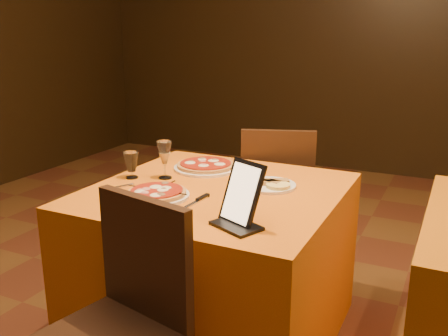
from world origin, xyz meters
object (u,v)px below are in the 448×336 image
at_px(main_table, 216,263).
at_px(water_glass, 131,165).
at_px(chair_main_far, 277,196).
at_px(pizza_far, 206,166).
at_px(wine_glass, 165,160).
at_px(tablet, 242,193).
at_px(pizza_near, 157,194).

xyz_separation_m(main_table, water_glass, (-0.45, -0.03, 0.44)).
relative_size(main_table, water_glass, 8.46).
xyz_separation_m(chair_main_far, pizza_far, (-0.20, -0.57, 0.31)).
bearing_deg(pizza_far, wine_glass, -113.61).
bearing_deg(tablet, water_glass, -178.45).
xyz_separation_m(main_table, pizza_far, (-0.20, 0.27, 0.39)).
bearing_deg(wine_glass, tablet, -32.49).
bearing_deg(chair_main_far, water_glass, 43.64).
distance_m(main_table, pizza_near, 0.48).
height_order(pizza_far, wine_glass, wine_glass).
bearing_deg(pizza_near, water_glass, 145.09).
bearing_deg(pizza_far, tablet, -51.68).
height_order(wine_glass, water_glass, wine_glass).
bearing_deg(chair_main_far, pizza_near, 61.54).
xyz_separation_m(main_table, tablet, (0.28, -0.33, 0.49)).
xyz_separation_m(main_table, chair_main_far, (-0.00, 0.84, 0.08)).
distance_m(main_table, chair_main_far, 0.84).
relative_size(chair_main_far, wine_glass, 4.79).
height_order(main_table, tablet, tablet).
bearing_deg(main_table, pizza_far, 126.20).
distance_m(chair_main_far, tablet, 1.27).
relative_size(pizza_far, water_glass, 2.56).
distance_m(chair_main_far, wine_glass, 0.94).
xyz_separation_m(wine_glass, tablet, (0.57, -0.37, 0.03)).
xyz_separation_m(pizza_near, pizza_far, (-0.02, 0.49, 0.00)).
distance_m(chair_main_far, pizza_near, 1.11).
relative_size(wine_glass, tablet, 0.78).
xyz_separation_m(chair_main_far, wine_glass, (-0.30, -0.80, 0.39)).
height_order(wine_glass, tablet, tablet).
distance_m(wine_glass, water_glass, 0.17).
relative_size(pizza_near, wine_glass, 1.49).
relative_size(chair_main_far, pizza_far, 2.74).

